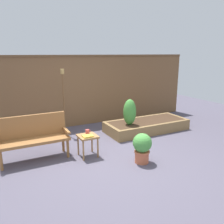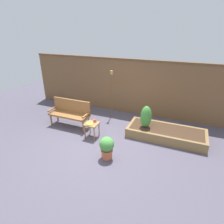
# 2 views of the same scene
# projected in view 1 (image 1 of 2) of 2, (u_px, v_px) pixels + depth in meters

# --- Properties ---
(ground_plane) EXTENTS (14.00, 14.00, 0.00)m
(ground_plane) POSITION_uv_depth(u_px,v_px,m) (108.00, 158.00, 5.15)
(ground_plane) COLOR #514C5B
(fence_back) EXTENTS (8.40, 0.14, 2.16)m
(fence_back) POSITION_uv_depth(u_px,v_px,m) (70.00, 91.00, 7.13)
(fence_back) COLOR brown
(fence_back) RESTS_ON ground_plane
(garden_bench) EXTENTS (1.44, 0.48, 0.94)m
(garden_bench) POSITION_uv_depth(u_px,v_px,m) (33.00, 134.00, 4.98)
(garden_bench) COLOR #936033
(garden_bench) RESTS_ON ground_plane
(side_table) EXTENTS (0.40, 0.40, 0.48)m
(side_table) POSITION_uv_depth(u_px,v_px,m) (88.00, 139.00, 5.13)
(side_table) COLOR #9E7042
(side_table) RESTS_ON ground_plane
(cup_on_table) EXTENTS (0.12, 0.09, 0.09)m
(cup_on_table) POSITION_uv_depth(u_px,v_px,m) (87.00, 132.00, 5.22)
(cup_on_table) COLOR #CC4C47
(cup_on_table) RESTS_ON side_table
(book_on_table) EXTENTS (0.22, 0.18, 0.03)m
(book_on_table) POSITION_uv_depth(u_px,v_px,m) (88.00, 136.00, 5.03)
(book_on_table) COLOR gold
(book_on_table) RESTS_ON side_table
(potted_boxwood) EXTENTS (0.39, 0.39, 0.63)m
(potted_boxwood) POSITION_uv_depth(u_px,v_px,m) (142.00, 146.00, 4.84)
(potted_boxwood) COLOR #C66642
(potted_boxwood) RESTS_ON ground_plane
(raised_planter_bed) EXTENTS (2.40, 1.00, 0.30)m
(raised_planter_bed) POSITION_uv_depth(u_px,v_px,m) (147.00, 126.00, 6.91)
(raised_planter_bed) COLOR olive
(raised_planter_bed) RESTS_ON ground_plane
(shrub_near_bench) EXTENTS (0.35, 0.35, 0.71)m
(shrub_near_bench) POSITION_uv_depth(u_px,v_px,m) (130.00, 112.00, 6.40)
(shrub_near_bench) COLOR brown
(shrub_near_bench) RESTS_ON raised_planter_bed
(tiki_torch) EXTENTS (0.10, 0.10, 1.80)m
(tiki_torch) POSITION_uv_depth(u_px,v_px,m) (63.00, 91.00, 6.35)
(tiki_torch) COLOR brown
(tiki_torch) RESTS_ON ground_plane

